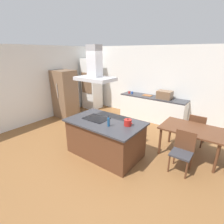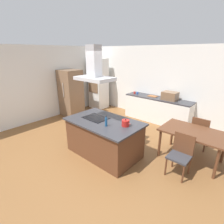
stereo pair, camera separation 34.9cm
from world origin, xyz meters
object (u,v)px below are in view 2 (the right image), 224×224
Objects in this scene: coffee_mug_blue at (137,93)px; chair_facing_island at (181,152)px; olive_oil_bottle at (106,122)px; chair_facing_back_wall at (200,131)px; cutting_board at (153,96)px; wall_oven_stack at (98,84)px; refrigerator at (71,93)px; tea_kettle at (126,123)px; countertop_microwave at (170,96)px; coffee_mug_red at (135,93)px; cooktop at (96,118)px; range_hood at (94,69)px; dining_table at (193,134)px.

coffee_mug_blue is 3.56m from chair_facing_island.
olive_oil_bottle is 3.26m from coffee_mug_blue.
chair_facing_island is at bearing -90.00° from chair_facing_back_wall.
wall_oven_stack reaches higher than cutting_board.
cutting_board is 0.38× the size of chair_facing_back_wall.
refrigerator reaches higher than olive_oil_bottle.
chair_facing_back_wall is at bearing 54.09° from olive_oil_bottle.
chair_facing_back_wall is (1.48, 2.04, -0.50)m from olive_oil_bottle.
tea_kettle is 0.44m from olive_oil_bottle.
countertop_microwave is 1.43m from coffee_mug_red.
cutting_board is (-0.55, 3.12, -0.09)m from olive_oil_bottle.
olive_oil_bottle is 1.71m from chair_facing_island.
coffee_mug_red is 0.10× the size of chair_facing_back_wall.
cooktop is at bearing -74.85° from coffee_mug_red.
cooktop is at bearing -77.23° from coffee_mug_blue.
wall_oven_stack reaches higher than tea_kettle.
cooktop is 2.45× the size of olive_oil_bottle.
refrigerator is at bearing -139.78° from coffee_mug_red.
range_hood reaches higher than olive_oil_bottle.
cutting_board reaches higher than chair_facing_back_wall.
wall_oven_stack reaches higher than coffee_mug_red.
chair_facing_island is (1.35, -2.36, -0.53)m from countertop_microwave.
countertop_microwave is (0.66, 2.88, 0.13)m from cooktop.
coffee_mug_red is 1.87m from wall_oven_stack.
dining_table is at bearing 42.92° from olive_oil_bottle.
countertop_microwave is 3.14m from range_hood.
chair_facing_back_wall is at bearing 42.68° from range_hood.
wall_oven_stack is 4.87m from dining_table.
refrigerator reaches higher than cooktop.
chair_facing_island is (2.01, 0.52, -0.40)m from cooktop.
tea_kettle is 0.16× the size of dining_table.
wall_oven_stack is at bearing 170.27° from chair_facing_back_wall.
wall_oven_stack is at bearing 134.74° from cooktop.
olive_oil_bottle is 2.72× the size of coffee_mug_red.
refrigerator reaches higher than coffee_mug_red.
olive_oil_bottle is 0.27× the size of range_hood.
coffee_mug_blue is (-1.30, -0.03, -0.09)m from countertop_microwave.
tea_kettle reaches higher than coffee_mug_red.
dining_table is (2.01, 1.19, -0.24)m from cooktop.
cooktop is 0.67× the size of chair_facing_island.
coffee_mug_red is 0.12m from coffee_mug_blue.
cooktop is 1.20m from range_hood.
cutting_board is 2.62m from wall_oven_stack.
dining_table is (1.48, 1.37, -0.34)m from olive_oil_bottle.
olive_oil_bottle is 0.13× the size of refrigerator.
cooktop is 1.20× the size of countertop_microwave.
countertop_microwave is 2.77m from chair_facing_island.
cooktop is at bearing -102.88° from countertop_microwave.
range_hood reaches higher than dining_table.
olive_oil_bottle is at bearing -79.92° from cutting_board.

